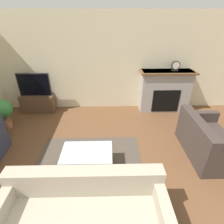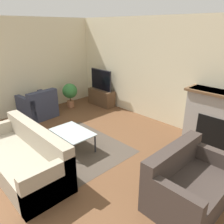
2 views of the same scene
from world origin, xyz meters
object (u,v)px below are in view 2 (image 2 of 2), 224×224
object	(u,v)px
potted_plant	(70,92)
couch_sectional	(24,158)
couch_loveseat	(188,185)
armchair_by_window	(38,107)
tv	(101,80)
coffee_table	(72,133)

from	to	relation	value
potted_plant	couch_sectional	bearing A→B (deg)	-47.65
couch_loveseat	potted_plant	world-z (taller)	couch_loveseat
couch_loveseat	armchair_by_window	size ratio (longest dim) A/B	1.45
couch_loveseat	tv	bearing A→B (deg)	64.83
tv	potted_plant	distance (m)	1.07
couch_sectional	armchair_by_window	distance (m)	2.62
couch_sectional	coffee_table	xyz separation A→B (m)	(-0.07, 1.07, 0.08)
armchair_by_window	potted_plant	bearing A→B (deg)	177.73
couch_loveseat	armchair_by_window	bearing A→B (deg)	90.65
couch_sectional	tv	bearing A→B (deg)	117.54
couch_loveseat	coffee_table	world-z (taller)	couch_loveseat
armchair_by_window	potted_plant	xyz separation A→B (m)	(-0.07, 1.12, 0.20)
tv	coffee_table	size ratio (longest dim) A/B	0.97
couch_loveseat	coffee_table	bearing A→B (deg)	98.62
potted_plant	coffee_table	bearing A→B (deg)	-32.96
tv	coffee_table	bearing A→B (deg)	-53.71
tv	couch_sectional	bearing A→B (deg)	-62.46
tv	couch_loveseat	bearing A→B (deg)	-25.17
coffee_table	potted_plant	world-z (taller)	potted_plant
potted_plant	couch_loveseat	bearing A→B (deg)	-13.02
tv	armchair_by_window	distance (m)	2.10
couch_sectional	armchair_by_window	size ratio (longest dim) A/B	2.27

